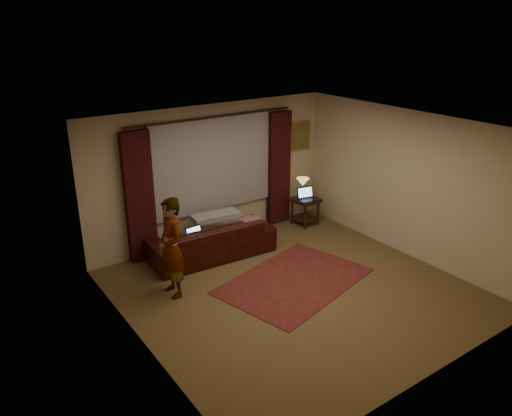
{
  "coord_description": "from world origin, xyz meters",
  "views": [
    {
      "loc": [
        -4.46,
        -5.3,
        4.09
      ],
      "look_at": [
        0.1,
        1.2,
        1.0
      ],
      "focal_mm": 35.0,
      "sensor_mm": 36.0,
      "label": 1
    }
  ],
  "objects_px": {
    "sofa": "(212,233)",
    "tiffany_lamp": "(303,188)",
    "laptop_table": "(308,195)",
    "person": "(171,248)",
    "laptop_sofa": "(197,235)",
    "end_table": "(305,211)"
  },
  "relations": [
    {
      "from": "laptop_table",
      "to": "laptop_sofa",
      "type": "bearing_deg",
      "value": -165.2
    },
    {
      "from": "end_table",
      "to": "person",
      "type": "xyz_separation_m",
      "value": [
        -3.48,
        -0.96,
        0.51
      ]
    },
    {
      "from": "sofa",
      "to": "person",
      "type": "relative_size",
      "value": 1.41
    },
    {
      "from": "end_table",
      "to": "tiffany_lamp",
      "type": "height_order",
      "value": "tiffany_lamp"
    },
    {
      "from": "end_table",
      "to": "laptop_table",
      "type": "bearing_deg",
      "value": -109.2
    },
    {
      "from": "tiffany_lamp",
      "to": "laptop_table",
      "type": "bearing_deg",
      "value": -92.48
    },
    {
      "from": "tiffany_lamp",
      "to": "sofa",
      "type": "bearing_deg",
      "value": -174.04
    },
    {
      "from": "sofa",
      "to": "person",
      "type": "height_order",
      "value": "person"
    },
    {
      "from": "tiffany_lamp",
      "to": "end_table",
      "type": "bearing_deg",
      "value": -65.98
    },
    {
      "from": "tiffany_lamp",
      "to": "person",
      "type": "relative_size",
      "value": 0.27
    },
    {
      "from": "sofa",
      "to": "laptop_table",
      "type": "distance_m",
      "value": 2.3
    },
    {
      "from": "sofa",
      "to": "end_table",
      "type": "relative_size",
      "value": 3.94
    },
    {
      "from": "sofa",
      "to": "tiffany_lamp",
      "type": "distance_m",
      "value": 2.33
    },
    {
      "from": "tiffany_lamp",
      "to": "laptop_table",
      "type": "relative_size",
      "value": 1.11
    },
    {
      "from": "end_table",
      "to": "laptop_table",
      "type": "height_order",
      "value": "laptop_table"
    },
    {
      "from": "laptop_table",
      "to": "tiffany_lamp",
      "type": "bearing_deg",
      "value": 98.2
    },
    {
      "from": "sofa",
      "to": "laptop_sofa",
      "type": "distance_m",
      "value": 0.4
    },
    {
      "from": "laptop_sofa",
      "to": "person",
      "type": "distance_m",
      "value": 1.06
    },
    {
      "from": "sofa",
      "to": "tiffany_lamp",
      "type": "relative_size",
      "value": 5.28
    },
    {
      "from": "sofa",
      "to": "laptop_sofa",
      "type": "relative_size",
      "value": 6.72
    },
    {
      "from": "laptop_sofa",
      "to": "end_table",
      "type": "bearing_deg",
      "value": 1.42
    },
    {
      "from": "laptop_sofa",
      "to": "end_table",
      "type": "xyz_separation_m",
      "value": [
        2.69,
        0.3,
        -0.28
      ]
    }
  ]
}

